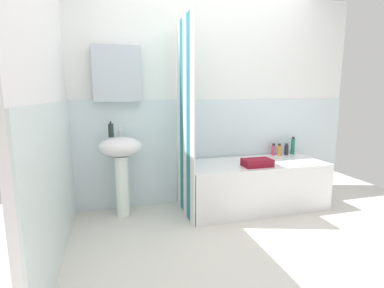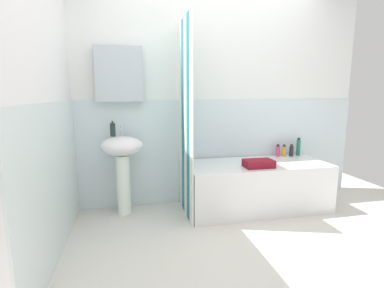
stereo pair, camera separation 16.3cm
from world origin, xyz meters
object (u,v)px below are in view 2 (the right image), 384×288
(sink, at_px, (122,158))
(conditioner_bottle, at_px, (278,151))
(body_wash_bottle, at_px, (298,147))
(soap_dispenser, at_px, (113,129))
(shampoo_bottle, at_px, (291,151))
(bathtub, at_px, (256,185))
(lotion_bottle, at_px, (284,151))
(towel_folded, at_px, (259,164))

(sink, relative_size, conditioner_bottle, 5.70)
(body_wash_bottle, bearing_deg, soap_dispenser, -177.69)
(sink, height_order, conditioner_bottle, sink)
(soap_dispenser, height_order, shampoo_bottle, soap_dispenser)
(bathtub, relative_size, conditioner_bottle, 10.57)
(sink, distance_m, shampoo_bottle, 2.00)
(shampoo_bottle, bearing_deg, body_wash_bottle, 10.57)
(body_wash_bottle, height_order, lotion_bottle, body_wash_bottle)
(lotion_bottle, distance_m, towel_folded, 0.67)
(body_wash_bottle, height_order, conditioner_bottle, body_wash_bottle)
(soap_dispenser, bearing_deg, lotion_bottle, 1.91)
(bathtub, bearing_deg, conditioner_bottle, 33.60)
(shampoo_bottle, height_order, lotion_bottle, lotion_bottle)
(towel_folded, bearing_deg, sink, 166.70)
(bathtub, bearing_deg, body_wash_bottle, 21.32)
(conditioner_bottle, bearing_deg, towel_folded, -136.09)
(bathtub, xyz_separation_m, shampoo_bottle, (0.57, 0.24, 0.32))
(lotion_bottle, bearing_deg, shampoo_bottle, 1.62)
(bathtub, xyz_separation_m, lotion_bottle, (0.47, 0.24, 0.32))
(shampoo_bottle, relative_size, lotion_bottle, 0.99)
(sink, relative_size, towel_folded, 2.78)
(bathtub, distance_m, body_wash_bottle, 0.81)
(shampoo_bottle, bearing_deg, soap_dispenser, -178.10)
(conditioner_bottle, bearing_deg, body_wash_bottle, -0.66)
(bathtub, relative_size, body_wash_bottle, 7.09)
(soap_dispenser, xyz_separation_m, body_wash_bottle, (2.19, 0.09, -0.29))
(sink, relative_size, soap_dispenser, 5.25)
(soap_dispenser, bearing_deg, towel_folded, -13.54)
(conditioner_bottle, bearing_deg, shampoo_bottle, -7.63)
(lotion_bottle, bearing_deg, body_wash_bottle, 6.22)
(lotion_bottle, height_order, towel_folded, lotion_bottle)
(bathtub, distance_m, conditioner_bottle, 0.58)
(sink, height_order, shampoo_bottle, sink)
(body_wash_bottle, distance_m, shampoo_bottle, 0.11)
(body_wash_bottle, distance_m, lotion_bottle, 0.21)
(bathtub, distance_m, shampoo_bottle, 0.70)
(towel_folded, bearing_deg, shampoo_bottle, 33.74)
(bathtub, bearing_deg, lotion_bottle, 27.17)
(conditioner_bottle, bearing_deg, sink, -176.30)
(lotion_bottle, bearing_deg, towel_folded, -141.69)
(shampoo_bottle, relative_size, conditioner_bottle, 0.99)
(bathtub, xyz_separation_m, towel_folded, (-0.06, -0.18, 0.30))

